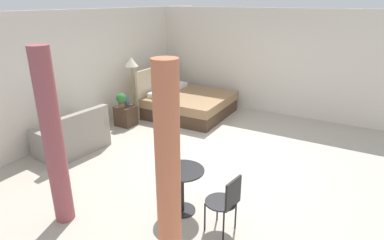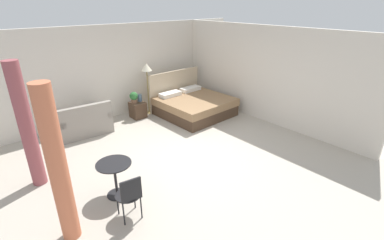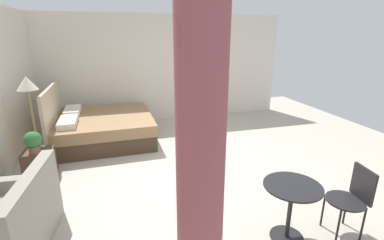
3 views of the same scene
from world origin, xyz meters
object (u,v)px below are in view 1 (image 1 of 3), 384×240
Objects in this scene: nightstand at (126,116)px; vase at (126,100)px; floor_lamp at (132,67)px; couch at (73,138)px; cafe_chair_near_window at (226,200)px; balcony_table at (182,183)px; bed at (188,103)px; potted_plant at (121,99)px.

vase is at bearing 21.44° from nightstand.
couch is at bearing -174.99° from floor_lamp.
floor_lamp reaches higher than cafe_chair_near_window.
couch reaches higher than cafe_chair_near_window.
balcony_table is 0.82× the size of cafe_chair_near_window.
balcony_table is at bearing -127.64° from vase.
bed reaches higher than potted_plant.
cafe_chair_near_window is at bearing -122.12° from nightstand.
cafe_chair_near_window is (-2.87, -3.93, -0.86)m from floor_lamp.
couch is 1.84m from vase.
vase is at bearing 3.87° from couch.
couch is at bearing -176.13° from vase.
floor_lamp is 4.94m from cafe_chair_near_window.
vase is (0.22, 0.04, -0.09)m from potted_plant.
nightstand is at bearing -5.41° from potted_plant.
floor_lamp reaches higher than couch.
bed is 4.84m from cafe_chair_near_window.
bed reaches higher than cafe_chair_near_window.
floor_lamp reaches higher than vase.
nightstand is 3.83m from balcony_table.
cafe_chair_near_window is at bearing -123.07° from vase.
balcony_table is at bearing 81.67° from cafe_chair_near_window.
cafe_chair_near_window is (-2.51, -3.86, -0.09)m from vase.
bed is 4.20× the size of nightstand.
vase is 0.32× the size of balcony_table.
nightstand is at bearing 2.55° from couch.
vase is (-1.36, 0.96, 0.29)m from bed.
couch is at bearing 78.88° from balcony_table.
floor_lamp is (0.48, 0.11, 1.12)m from nightstand.
cafe_chair_near_window is (-2.39, -3.81, 0.26)m from nightstand.
cafe_chair_near_window reaches higher than balcony_table.
bed is at bearing 36.76° from cafe_chair_near_window.
nightstand is 0.72× the size of balcony_table.
couch is at bearing -176.95° from potted_plant.
nightstand is 2.27× the size of vase.
potted_plant reaches higher than nightstand.
balcony_table is at bearing -125.35° from potted_plant.
couch is 0.87× the size of floor_lamp.
vase is at bearing 56.93° from cafe_chair_near_window.
bed is 1.48× the size of couch.
bed reaches higher than couch.
floor_lamp is at bearing 10.71° from vase.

